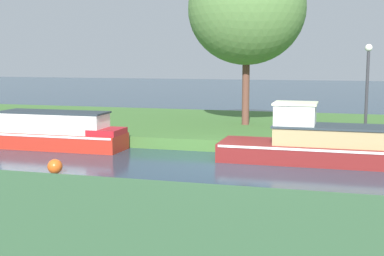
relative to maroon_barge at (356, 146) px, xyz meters
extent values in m
plane|color=#213647|center=(-3.58, -1.20, -0.56)|extent=(120.00, 120.00, 0.00)
cube|color=#3E6B2F|center=(-3.58, 5.80, -0.36)|extent=(72.00, 10.00, 0.40)
cube|color=maroon|center=(-0.07, 0.00, -0.28)|extent=(8.05, 1.89, 0.56)
cube|color=white|center=(-0.07, 0.00, -0.04)|extent=(7.88, 1.92, 0.07)
cube|color=tan|center=(0.42, 0.00, 0.26)|extent=(5.68, 1.44, 0.52)
cube|color=#2B363C|center=(0.42, 0.00, 0.55)|extent=(5.78, 1.51, 0.06)
cube|color=white|center=(-1.82, 0.00, 0.86)|extent=(1.20, 1.21, 0.67)
cube|color=beige|center=(-1.82, 0.00, 1.22)|extent=(1.30, 1.29, 0.06)
cube|color=#B5281A|center=(-10.11, 0.00, -0.27)|extent=(5.06, 1.40, 0.57)
cube|color=white|center=(-10.11, 0.00, -0.03)|extent=(4.96, 1.43, 0.07)
cube|color=white|center=(-10.07, 0.00, 0.35)|extent=(3.71, 1.07, 0.68)
cube|color=#283239|center=(-10.07, 0.00, 0.72)|extent=(3.81, 1.12, 0.06)
cube|color=#AF1A22|center=(-8.09, 0.00, 0.11)|extent=(1.03, 1.18, 0.20)
cylinder|color=brown|center=(-4.27, 5.22, 1.58)|extent=(0.30, 0.30, 3.47)
ellipsoid|color=#51783C|center=(-4.27, 5.13, 4.55)|extent=(4.75, 3.96, 4.50)
cylinder|color=#333338|center=(0.33, 2.14, 1.32)|extent=(0.10, 0.10, 2.96)
sphere|color=white|center=(0.33, 2.14, 2.92)|extent=(0.24, 0.24, 0.24)
cylinder|color=#483A29|center=(-9.61, 1.32, 0.24)|extent=(0.14, 0.14, 0.79)
sphere|color=#E55919|center=(-7.95, -3.65, -0.35)|extent=(0.41, 0.41, 0.41)
camera|label=1|loc=(-0.50, -16.18, 2.61)|focal=49.20mm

